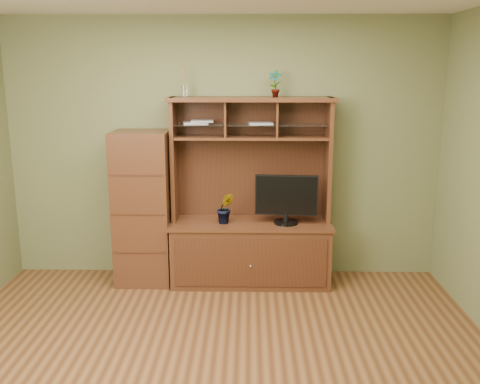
{
  "coord_description": "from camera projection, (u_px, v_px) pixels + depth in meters",
  "views": [
    {
      "loc": [
        0.27,
        -3.54,
        2.17
      ],
      "look_at": [
        0.18,
        1.2,
        1.08
      ],
      "focal_mm": 40.0,
      "sensor_mm": 36.0,
      "label": 1
    }
  ],
  "objects": [
    {
      "name": "room",
      "position": [
        210.0,
        193.0,
        3.64
      ],
      "size": [
        4.54,
        4.04,
        2.74
      ],
      "color": "#4E2C16",
      "rests_on": "ground"
    },
    {
      "name": "magazines",
      "position": [
        219.0,
        122.0,
        5.33
      ],
      "size": [
        0.91,
        0.22,
        0.04
      ],
      "color": "#A8A8AD",
      "rests_on": "media_hutch"
    },
    {
      "name": "monitor",
      "position": [
        286.0,
        198.0,
        5.33
      ],
      "size": [
        0.63,
        0.24,
        0.5
      ],
      "rotation": [
        0.0,
        0.0,
        -0.1
      ],
      "color": "black",
      "rests_on": "media_hutch"
    },
    {
      "name": "media_hutch",
      "position": [
        251.0,
        233.0,
        5.5
      ],
      "size": [
        1.66,
        0.61,
        1.9
      ],
      "color": "#432313",
      "rests_on": "room"
    },
    {
      "name": "top_plant",
      "position": [
        275.0,
        84.0,
        5.23
      ],
      "size": [
        0.16,
        0.13,
        0.26
      ],
      "primitive_type": "imported",
      "rotation": [
        0.0,
        0.0,
        -0.34
      ],
      "color": "#336724",
      "rests_on": "media_hutch"
    },
    {
      "name": "orchid_plant",
      "position": [
        225.0,
        208.0,
        5.36
      ],
      "size": [
        0.19,
        0.15,
        0.32
      ],
      "primitive_type": "imported",
      "rotation": [
        0.0,
        0.0,
        0.07
      ],
      "color": "#3B5F20",
      "rests_on": "media_hutch"
    },
    {
      "name": "side_cabinet",
      "position": [
        143.0,
        208.0,
        5.46
      ],
      "size": [
        0.56,
        0.51,
        1.57
      ],
      "color": "#432313",
      "rests_on": "room"
    },
    {
      "name": "reed_diffuser",
      "position": [
        184.0,
        84.0,
        5.25
      ],
      "size": [
        0.06,
        0.06,
        0.31
      ],
      "color": "silver",
      "rests_on": "media_hutch"
    }
  ]
}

